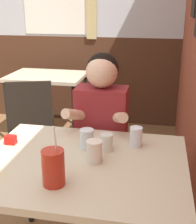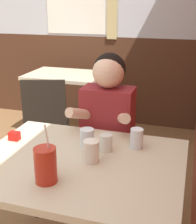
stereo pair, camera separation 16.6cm
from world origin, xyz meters
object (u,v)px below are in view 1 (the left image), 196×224
(main_table, at_px, (82,172))
(cocktail_pitcher, at_px, (53,168))
(chair_near_window, at_px, (32,115))
(person_seated, at_px, (101,136))
(background_table, at_px, (47,83))

(main_table, height_order, cocktail_pitcher, cocktail_pitcher)
(main_table, height_order, chair_near_window, chair_near_window)
(main_table, relative_size, person_seated, 0.88)
(chair_near_window, bearing_deg, person_seated, -57.12)
(main_table, height_order, person_seated, person_seated)
(person_seated, bearing_deg, background_table, 123.73)
(background_table, relative_size, chair_near_window, 0.99)
(cocktail_pitcher, bearing_deg, main_table, 73.07)
(background_table, relative_size, person_seated, 0.70)
(background_table, height_order, cocktail_pitcher, cocktail_pitcher)
(main_table, xyz_separation_m, background_table, (-0.88, 1.87, -0.03))
(person_seated, bearing_deg, cocktail_pitcher, -94.61)
(cocktail_pitcher, bearing_deg, chair_near_window, 116.75)
(background_table, bearing_deg, cocktail_pitcher, -68.97)
(main_table, bearing_deg, cocktail_pitcher, -106.93)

